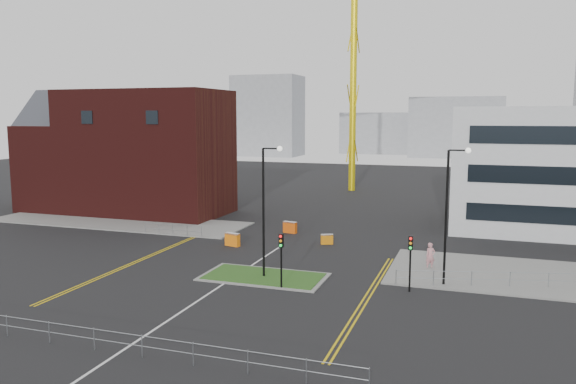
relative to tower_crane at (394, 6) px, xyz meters
name	(u,v)px	position (x,y,z in m)	size (l,w,h in m)	color
ground	(181,312)	(-3.38, -56.96, -26.91)	(200.00, 200.00, 0.00)	black
pavement_left	(117,222)	(-23.38, -34.96, -26.85)	(28.00, 8.00, 0.12)	slate
pavement_right	(568,280)	(18.62, -42.96, -26.85)	(24.00, 10.00, 0.12)	slate
island_kerb	(264,277)	(-1.38, -48.96, -26.87)	(8.60, 4.60, 0.08)	slate
grass_island	(264,277)	(-1.38, -48.96, -26.85)	(8.00, 4.00, 0.12)	#2A4E1A
brick_building	(125,153)	(-26.35, -28.96, -20.06)	(24.20, 10.07, 14.24)	#3F110F
tower_crane	(394,6)	(0.00, 0.00, 0.00)	(50.13, 19.11, 39.04)	yellow
streetlamp_island	(266,201)	(-1.16, -48.96, -21.49)	(1.46, 0.36, 9.18)	black
streetlamp_right_near	(450,205)	(10.84, -46.96, -21.49)	(1.46, 0.36, 9.18)	black
traffic_light_island	(281,250)	(0.62, -50.98, -24.34)	(0.28, 0.33, 3.65)	black
traffic_light_right	(410,253)	(8.62, -48.98, -24.34)	(0.28, 0.33, 3.65)	black
railing_front	(118,338)	(-3.38, -62.96, -26.12)	(24.05, 0.05, 1.10)	gray
railing_left	(173,228)	(-14.38, -38.96, -26.16)	(6.05, 0.05, 1.10)	gray
railing_right	(549,277)	(17.12, -45.46, -26.13)	(19.05, 5.05, 1.10)	gray
centre_line	(198,301)	(-3.38, -54.96, -26.90)	(0.15, 30.00, 0.01)	silver
yellow_left_a	(144,258)	(-12.38, -46.96, -26.90)	(0.12, 24.00, 0.01)	gold
yellow_left_b	(147,258)	(-12.08, -46.96, -26.90)	(0.12, 24.00, 0.01)	gold
yellow_right_a	(365,297)	(6.12, -50.96, -26.90)	(0.12, 20.00, 0.01)	gold
yellow_right_b	(370,298)	(6.42, -50.96, -26.90)	(0.12, 20.00, 0.01)	gold
skyline_a	(268,116)	(-43.38, 63.04, -15.91)	(18.00, 12.00, 22.00)	gray
skyline_b	(456,127)	(6.62, 73.04, -18.91)	(24.00, 12.00, 16.00)	gray
skyline_d	(393,133)	(-11.38, 83.04, -20.91)	(30.00, 12.00, 12.00)	gray
pedestrian	(430,256)	(9.44, -43.07, -25.92)	(0.72, 0.47, 1.97)	#D0878C
barrier_left	(290,227)	(-4.38, -34.24, -26.31)	(1.37, 0.65, 1.11)	#E6550C
barrier_mid	(232,239)	(-7.38, -40.96, -26.29)	(1.42, 0.77, 1.14)	orange
barrier_right	(327,239)	(0.19, -37.69, -26.42)	(1.11, 0.74, 0.89)	orange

